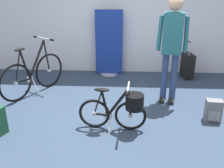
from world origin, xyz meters
The scene contains 8 objects.
ground_plane centered at (0.00, 0.00, 0.00)m, with size 8.08×8.08×0.00m, color #2D3D51.
back_wall centered at (0.00, 2.40, 1.41)m, with size 8.08×0.10×2.82m, color silver.
floor_banner_stand centered at (-0.15, 2.14, 0.63)m, with size 0.60×0.36×1.44m.
folding_bike_foreground centered at (0.17, -0.14, 0.35)m, with size 0.99×0.53×0.71m.
display_bike_left centered at (-1.50, 1.04, 0.38)m, with size 0.81×1.29×1.03m.
visitor_browsing centered at (0.98, 0.85, 1.06)m, with size 0.52×0.32×1.81m.
rolling_suitcase centered at (1.57, 2.02, 0.28)m, with size 0.25×0.39×0.83m.
backpack_on_floor centered at (1.59, 0.19, 0.17)m, with size 0.26×0.19×0.35m.
Camera 1 is at (0.21, -3.40, 2.10)m, focal length 41.41 mm.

